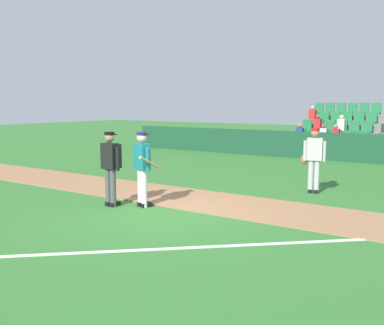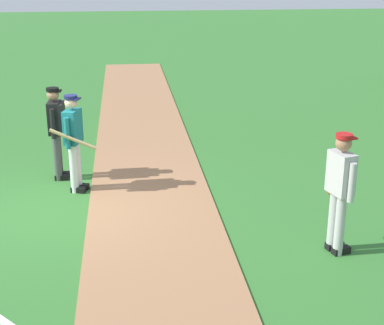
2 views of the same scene
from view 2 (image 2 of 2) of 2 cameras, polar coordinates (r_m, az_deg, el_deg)
name	(u,v)px [view 2 (image 2 of 2)]	position (r m, az deg, el deg)	size (l,w,h in m)	color
ground_plane	(57,208)	(10.01, -13.15, -4.41)	(80.00, 80.00, 0.00)	#33702D
infield_dirt_path	(152,203)	(9.94, -3.99, -4.00)	(28.00, 2.13, 0.03)	#9E704C
batter_teal_jersey	(74,140)	(10.36, -11.60, 2.24)	(0.59, 0.80, 1.76)	white
umpire_home_plate	(57,128)	(11.02, -13.21, 3.32)	(0.59, 0.31, 1.76)	#4C4C4C
runner_grey_jersey	(339,189)	(8.23, 14.33, -2.55)	(0.67, 0.38, 1.76)	#B2B2B2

